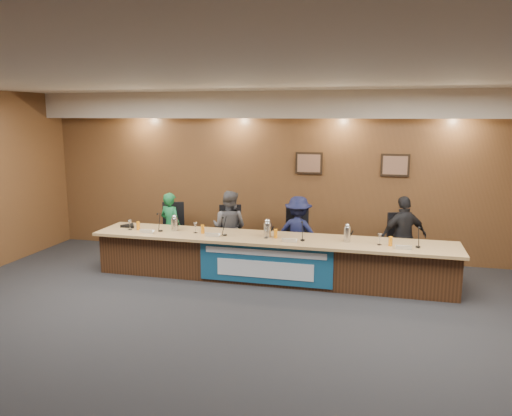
{
  "coord_description": "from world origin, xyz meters",
  "views": [
    {
      "loc": [
        1.78,
        -5.57,
        2.77
      ],
      "look_at": [
        -0.26,
        2.45,
        1.22
      ],
      "focal_mm": 35.0,
      "sensor_mm": 36.0,
      "label": 1
    }
  ],
  "objects_px": {
    "dais_body": "(270,259)",
    "office_chair_a": "(173,234)",
    "office_chair_d": "(403,248)",
    "panelist_a": "(171,226)",
    "carafe_mid": "(268,230)",
    "speakerphone": "(129,226)",
    "panelist_b": "(229,228)",
    "panelist_d": "(404,237)",
    "panelist_c": "(298,233)",
    "office_chair_c": "(299,242)",
    "banner": "(265,265)",
    "office_chair_b": "(231,238)",
    "carafe_right": "(347,234)",
    "carafe_left": "(175,224)"
  },
  "relations": [
    {
      "from": "panelist_b",
      "to": "carafe_mid",
      "type": "relative_size",
      "value": 5.79
    },
    {
      "from": "panelist_a",
      "to": "carafe_right",
      "type": "distance_m",
      "value": 3.48
    },
    {
      "from": "panelist_d",
      "to": "office_chair_d",
      "type": "bearing_deg",
      "value": -114.47
    },
    {
      "from": "panelist_b",
      "to": "panelist_d",
      "type": "relative_size",
      "value": 0.98
    },
    {
      "from": "panelist_d",
      "to": "office_chair_b",
      "type": "relative_size",
      "value": 2.95
    },
    {
      "from": "dais_body",
      "to": "office_chair_a",
      "type": "bearing_deg",
      "value": 159.56
    },
    {
      "from": "office_chair_d",
      "to": "banner",
      "type": "bearing_deg",
      "value": -170.12
    },
    {
      "from": "panelist_b",
      "to": "banner",
      "type": "bearing_deg",
      "value": 137.67
    },
    {
      "from": "dais_body",
      "to": "carafe_mid",
      "type": "height_order",
      "value": "carafe_mid"
    },
    {
      "from": "dais_body",
      "to": "office_chair_b",
      "type": "relative_size",
      "value": 12.5
    },
    {
      "from": "panelist_b",
      "to": "office_chair_c",
      "type": "bearing_deg",
      "value": -168.41
    },
    {
      "from": "carafe_mid",
      "to": "panelist_d",
      "type": "bearing_deg",
      "value": 18.17
    },
    {
      "from": "panelist_c",
      "to": "office_chair_b",
      "type": "height_order",
      "value": "panelist_c"
    },
    {
      "from": "banner",
      "to": "office_chair_d",
      "type": "xyz_separation_m",
      "value": [
        2.18,
        1.21,
        0.1
      ]
    },
    {
      "from": "office_chair_d",
      "to": "carafe_right",
      "type": "relative_size",
      "value": 1.95
    },
    {
      "from": "dais_body",
      "to": "panelist_a",
      "type": "bearing_deg",
      "value": 161.97
    },
    {
      "from": "office_chair_b",
      "to": "office_chair_c",
      "type": "relative_size",
      "value": 1.0
    },
    {
      "from": "banner",
      "to": "panelist_a",
      "type": "height_order",
      "value": "panelist_a"
    },
    {
      "from": "panelist_d",
      "to": "panelist_b",
      "type": "bearing_deg",
      "value": -24.47
    },
    {
      "from": "office_chair_d",
      "to": "office_chair_a",
      "type": "bearing_deg",
      "value": 160.93
    },
    {
      "from": "panelist_a",
      "to": "panelist_d",
      "type": "bearing_deg",
      "value": -161.19
    },
    {
      "from": "banner",
      "to": "carafe_right",
      "type": "height_order",
      "value": "carafe_right"
    },
    {
      "from": "panelist_b",
      "to": "carafe_mid",
      "type": "distance_m",
      "value": 1.17
    },
    {
      "from": "panelist_a",
      "to": "carafe_right",
      "type": "height_order",
      "value": "panelist_a"
    },
    {
      "from": "carafe_mid",
      "to": "speakerphone",
      "type": "bearing_deg",
      "value": 177.87
    },
    {
      "from": "panelist_d",
      "to": "carafe_mid",
      "type": "bearing_deg",
      "value": -6.3
    },
    {
      "from": "office_chair_d",
      "to": "panelist_a",
      "type": "bearing_deg",
      "value": 162.26
    },
    {
      "from": "carafe_mid",
      "to": "speakerphone",
      "type": "distance_m",
      "value": 2.62
    },
    {
      "from": "panelist_d",
      "to": "office_chair_c",
      "type": "bearing_deg",
      "value": -27.61
    },
    {
      "from": "dais_body",
      "to": "banner",
      "type": "bearing_deg",
      "value": -90.0
    },
    {
      "from": "dais_body",
      "to": "office_chair_b",
      "type": "height_order",
      "value": "dais_body"
    },
    {
      "from": "panelist_b",
      "to": "carafe_left",
      "type": "bearing_deg",
      "value": 48.35
    },
    {
      "from": "dais_body",
      "to": "panelist_a",
      "type": "xyz_separation_m",
      "value": [
        -2.12,
        0.69,
        0.31
      ]
    },
    {
      "from": "office_chair_b",
      "to": "office_chair_d",
      "type": "distance_m",
      "value": 3.12
    },
    {
      "from": "panelist_a",
      "to": "speakerphone",
      "type": "height_order",
      "value": "panelist_a"
    },
    {
      "from": "panelist_b",
      "to": "office_chair_d",
      "type": "distance_m",
      "value": 3.13
    },
    {
      "from": "carafe_left",
      "to": "panelist_b",
      "type": "bearing_deg",
      "value": 41.16
    },
    {
      "from": "office_chair_c",
      "to": "carafe_mid",
      "type": "height_order",
      "value": "carafe_mid"
    },
    {
      "from": "dais_body",
      "to": "carafe_right",
      "type": "height_order",
      "value": "carafe_right"
    },
    {
      "from": "panelist_c",
      "to": "carafe_mid",
      "type": "relative_size",
      "value": 5.57
    },
    {
      "from": "panelist_a",
      "to": "carafe_left",
      "type": "xyz_separation_m",
      "value": [
        0.39,
        -0.69,
        0.21
      ]
    },
    {
      "from": "banner",
      "to": "office_chair_b",
      "type": "relative_size",
      "value": 4.58
    },
    {
      "from": "banner",
      "to": "panelist_d",
      "type": "height_order",
      "value": "panelist_d"
    },
    {
      "from": "banner",
      "to": "office_chair_a",
      "type": "xyz_separation_m",
      "value": [
        -2.12,
        1.21,
        0.1
      ]
    },
    {
      "from": "panelist_a",
      "to": "office_chair_a",
      "type": "bearing_deg",
      "value": -71.19
    },
    {
      "from": "dais_body",
      "to": "banner",
      "type": "relative_size",
      "value": 2.73
    },
    {
      "from": "banner",
      "to": "panelist_c",
      "type": "height_order",
      "value": "panelist_c"
    },
    {
      "from": "panelist_a",
      "to": "panelist_c",
      "type": "distance_m",
      "value": 2.48
    },
    {
      "from": "panelist_c",
      "to": "office_chair_d",
      "type": "relative_size",
      "value": 2.79
    },
    {
      "from": "carafe_mid",
      "to": "carafe_right",
      "type": "relative_size",
      "value": 0.98
    }
  ]
}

